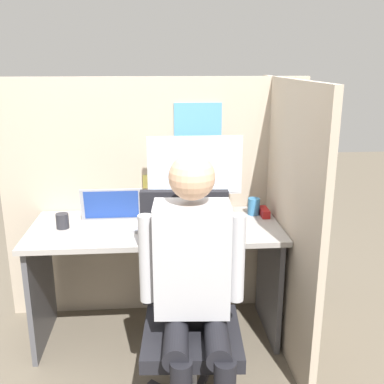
{
  "coord_description": "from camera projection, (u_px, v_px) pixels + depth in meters",
  "views": [
    {
      "loc": [
        0.02,
        -2.2,
        1.69
      ],
      "look_at": [
        0.2,
        0.16,
        0.99
      ],
      "focal_mm": 42.0,
      "sensor_mm": 36.0,
      "label": 1
    }
  ],
  "objects": [
    {
      "name": "desk",
      "position": [
        156.0,
        253.0,
        2.73
      ],
      "size": [
        1.48,
        0.64,
        0.74
      ],
      "color": "#9E9993",
      "rests_on": "ground"
    },
    {
      "name": "office_chair",
      "position": [
        189.0,
        303.0,
        2.22
      ],
      "size": [
        0.53,
        0.58,
        1.07
      ],
      "color": "black",
      "rests_on": "ground"
    },
    {
      "name": "mouse",
      "position": [
        156.0,
        232.0,
        2.52
      ],
      "size": [
        0.07,
        0.05,
        0.03
      ],
      "color": "black",
      "rests_on": "desk"
    },
    {
      "name": "pen_cup",
      "position": [
        62.0,
        221.0,
        2.62
      ],
      "size": [
        0.07,
        0.07,
        0.09
      ],
      "color": "#28282D",
      "rests_on": "desk"
    },
    {
      "name": "coffee_mug",
      "position": [
        254.0,
        206.0,
        2.86
      ],
      "size": [
        0.08,
        0.08,
        0.11
      ],
      "color": "teal",
      "rests_on": "desk"
    },
    {
      "name": "carrot_toy",
      "position": [
        223.0,
        236.0,
        2.46
      ],
      "size": [
        0.04,
        0.15,
        0.04
      ],
      "color": "orange",
      "rests_on": "desk"
    },
    {
      "name": "monitor",
      "position": [
        195.0,
        170.0,
        2.73
      ],
      "size": [
        0.58,
        0.23,
        0.44
      ],
      "color": "#B2B2B7",
      "rests_on": "paper_box"
    },
    {
      "name": "paper_box",
      "position": [
        195.0,
        212.0,
        2.8
      ],
      "size": [
        0.31,
        0.26,
        0.07
      ],
      "color": "orange",
      "rests_on": "desk"
    },
    {
      "name": "ground_plane",
      "position": [
        159.0,
        366.0,
        2.58
      ],
      "size": [
        12.0,
        12.0,
        0.0
      ],
      "primitive_type": "plane",
      "color": "#665B4C"
    },
    {
      "name": "stapler",
      "position": [
        264.0,
        212.0,
        2.84
      ],
      "size": [
        0.05,
        0.14,
        0.05
      ],
      "color": "#A31919",
      "rests_on": "desk"
    },
    {
      "name": "person",
      "position": [
        194.0,
        279.0,
        1.99
      ],
      "size": [
        0.48,
        0.48,
        1.31
      ],
      "color": "black",
      "rests_on": "ground"
    },
    {
      "name": "laptop",
      "position": [
        111.0,
        220.0,
        2.64
      ],
      "size": [
        0.37,
        0.21,
        0.22
      ],
      "color": "#99999E",
      "rests_on": "desk"
    },
    {
      "name": "cubicle_panel_back",
      "position": [
        156.0,
        199.0,
        2.99
      ],
      "size": [
        1.98,
        0.05,
        1.59
      ],
      "color": "tan",
      "rests_on": "ground"
    },
    {
      "name": "cubicle_panel_right",
      "position": [
        285.0,
        217.0,
        2.66
      ],
      "size": [
        0.04,
        1.26,
        1.59
      ],
      "color": "tan",
      "rests_on": "ground"
    }
  ]
}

